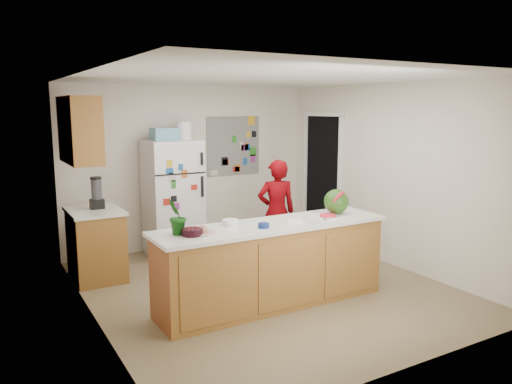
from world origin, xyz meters
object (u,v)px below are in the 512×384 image
person (276,212)px  watermelon (336,202)px  refrigerator (173,198)px  cherry_bowl (192,232)px

person → watermelon: 1.27m
person → watermelon: bearing=110.0°
refrigerator → watermelon: bearing=-64.2°
refrigerator → cherry_bowl: size_ratio=8.28×
refrigerator → person: refrigerator is taller
watermelon → cherry_bowl: 1.85m
person → cherry_bowl: (-1.79, -1.28, 0.22)m
person → refrigerator: bearing=-28.7°
person → watermelon: size_ratio=5.06×
watermelon → cherry_bowl: size_ratio=1.41×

